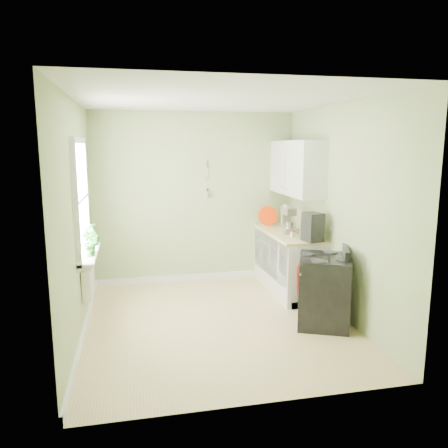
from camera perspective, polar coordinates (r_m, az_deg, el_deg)
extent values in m
cube|color=tan|center=(5.60, -0.95, -12.78)|extent=(3.20, 3.60, 0.02)
cube|color=white|center=(5.18, -1.04, 16.12)|extent=(3.20, 3.60, 0.02)
cube|color=#A2B37A|center=(6.99, -3.82, 3.39)|extent=(3.20, 0.02, 2.70)
cube|color=#A2B37A|center=(5.16, -18.81, 0.46)|extent=(0.02, 3.60, 2.70)
cube|color=#A2B37A|center=(5.74, 14.99, 1.59)|extent=(0.02, 3.60, 2.70)
cube|color=white|center=(6.70, 8.39, -4.96)|extent=(0.60, 1.60, 0.87)
cube|color=beige|center=(6.60, 8.41, -1.15)|extent=(0.64, 1.60, 0.04)
cube|color=white|center=(6.62, 9.43, 7.25)|extent=(0.35, 1.40, 0.80)
cube|color=white|center=(5.43, -18.36, 3.07)|extent=(0.02, 1.00, 1.30)
cube|color=white|center=(5.39, -18.56, 10.32)|extent=(0.06, 1.14, 0.07)
cube|color=white|center=(5.55, -17.76, -3.95)|extent=(0.06, 1.14, 0.07)
cube|color=white|center=(5.43, -18.15, 3.08)|extent=(0.04, 1.00, 0.04)
cube|color=white|center=(5.54, -17.15, -3.79)|extent=(0.18, 1.14, 0.04)
cube|color=white|center=(5.58, -17.32, -7.21)|extent=(0.12, 0.50, 0.35)
cylinder|color=beige|center=(6.95, -2.19, 7.75)|extent=(0.02, 0.02, 0.10)
cylinder|color=silver|center=(6.95, -2.19, 6.77)|extent=(0.01, 0.01, 0.16)
cylinder|color=silver|center=(6.98, -2.17, 3.98)|extent=(0.01, 0.14, 0.14)
cube|color=black|center=(5.54, 12.89, -8.63)|extent=(0.82, 0.87, 0.82)
cube|color=black|center=(5.42, 13.07, -4.36)|extent=(0.82, 0.87, 0.03)
cube|color=black|center=(5.52, 15.59, -3.47)|extent=(0.32, 0.66, 0.13)
cylinder|color=#B2B2B7|center=(5.33, 10.02, -5.69)|extent=(0.25, 0.53, 0.02)
cube|color=red|center=(5.46, 9.61, -7.10)|extent=(0.10, 0.19, 0.35)
cube|color=#B2B2B7|center=(6.51, 8.42, -0.75)|extent=(0.21, 0.31, 0.08)
cube|color=#B2B2B7|center=(6.61, 8.05, 0.69)|extent=(0.13, 0.09, 0.23)
cube|color=#B2B2B7|center=(6.48, 8.42, 1.70)|extent=(0.15, 0.31, 0.10)
sphere|color=#B2B2B7|center=(6.58, 8.09, 2.11)|extent=(0.12, 0.12, 0.12)
cylinder|color=silver|center=(6.44, 8.62, -0.31)|extent=(0.18, 0.18, 0.14)
cylinder|color=silver|center=(7.20, 5.32, 0.63)|extent=(0.11, 0.11, 0.15)
cone|color=silver|center=(7.19, 5.33, 1.36)|extent=(0.11, 0.11, 0.04)
cylinder|color=silver|center=(7.18, 4.72, 0.80)|extent=(0.10, 0.04, 0.08)
cube|color=black|center=(5.95, 11.51, -0.40)|extent=(0.26, 0.28, 0.38)
cylinder|color=black|center=(5.96, 11.18, -1.50)|extent=(0.12, 0.12, 0.13)
cylinder|color=#AD2602|center=(7.04, 5.77, 1.08)|extent=(0.31, 0.17, 0.31)
cylinder|color=beige|center=(6.22, 8.94, -1.34)|extent=(0.07, 0.07, 0.07)
cylinder|color=#AD2602|center=(6.21, 8.95, -0.97)|extent=(0.07, 0.07, 0.01)
imported|color=#2A6D28|center=(5.31, -17.32, -2.51)|extent=(0.19, 0.17, 0.30)
imported|color=#2A6D28|center=(5.38, -17.25, -2.19)|extent=(0.23, 0.23, 0.33)
imported|color=#2A6D28|center=(5.93, -16.77, -1.21)|extent=(0.23, 0.23, 0.29)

